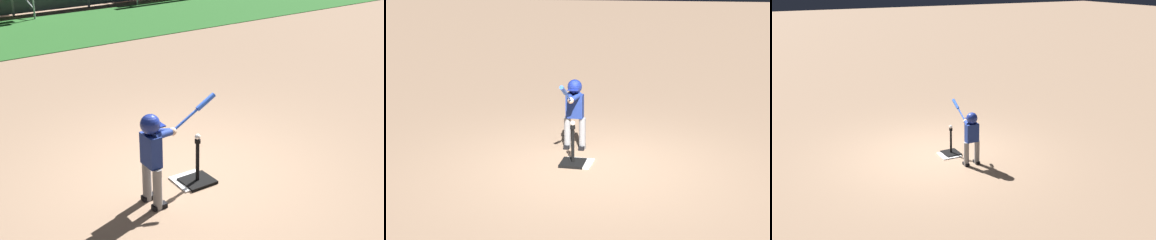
% 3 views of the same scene
% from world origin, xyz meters
% --- Properties ---
extents(ground_plane, '(90.00, 90.00, 0.00)m').
position_xyz_m(ground_plane, '(0.00, 0.00, 0.00)').
color(ground_plane, '#93755B').
extents(home_plate, '(0.46, 0.46, 0.02)m').
position_xyz_m(home_plate, '(-0.10, -0.24, 0.01)').
color(home_plate, white).
rests_on(home_plate, ground_plane).
extents(batting_tee, '(0.40, 0.36, 0.61)m').
position_xyz_m(batting_tee, '(-0.05, -0.31, 0.09)').
color(batting_tee, black).
rests_on(batting_tee, ground_plane).
extents(batter_child, '(1.02, 0.36, 1.25)m').
position_xyz_m(batter_child, '(-0.76, -0.44, 0.74)').
color(batter_child, gray).
rests_on(batter_child, ground_plane).
extents(baseball, '(0.07, 0.07, 0.07)m').
position_xyz_m(baseball, '(-0.05, -0.31, 0.65)').
color(baseball, white).
rests_on(baseball, batting_tee).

